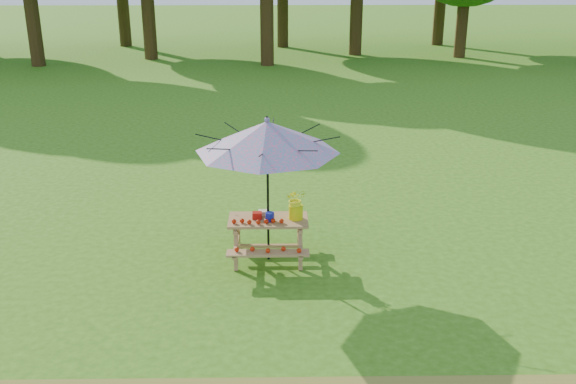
{
  "coord_description": "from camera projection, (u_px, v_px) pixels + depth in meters",
  "views": [
    {
      "loc": [
        -4.46,
        -8.16,
        4.35
      ],
      "look_at": [
        -4.32,
        0.79,
        1.1
      ],
      "focal_mm": 40.0,
      "sensor_mm": 36.0,
      "label": 1
    }
  ],
  "objects": [
    {
      "name": "picnic_table",
      "position": [
        268.0,
        240.0,
        9.79
      ],
      "size": [
        1.2,
        1.32,
        0.67
      ],
      "color": "#9A6545",
      "rests_on": "ground"
    },
    {
      "name": "produce_bins",
      "position": [
        264.0,
        215.0,
        9.67
      ],
      "size": [
        0.33,
        0.37,
        0.13
      ],
      "color": "#AB140D",
      "rests_on": "picnic_table"
    },
    {
      "name": "flower_bucket",
      "position": [
        296.0,
        203.0,
        9.59
      ],
      "size": [
        0.33,
        0.3,
        0.48
      ],
      "color": "#D8D60B",
      "rests_on": "picnic_table"
    },
    {
      "name": "tomatoes_row",
      "position": [
        258.0,
        221.0,
        9.49
      ],
      "size": [
        0.77,
        0.13,
        0.07
      ],
      "primitive_type": null,
      "color": "red",
      "rests_on": "picnic_table"
    },
    {
      "name": "patio_umbrella",
      "position": [
        267.0,
        137.0,
        9.24
      ],
      "size": [
        2.29,
        2.29,
        2.25
      ],
      "color": "black",
      "rests_on": "ground"
    }
  ]
}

